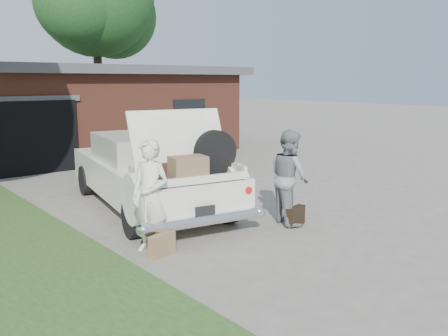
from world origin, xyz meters
TOP-DOWN VIEW (x-y plane):
  - ground at (0.00, 0.00)m, footprint 90.00×90.00m
  - house at (0.98, 11.47)m, footprint 12.80×7.80m
  - tree_right at (5.65, 17.78)m, footprint 7.10×6.18m
  - sedan at (-0.57, 2.48)m, footprint 3.23×5.96m
  - woman_left at (-1.98, 0.11)m, footprint 0.69×0.81m
  - woman_right at (0.96, -0.26)m, footprint 0.97×1.09m
  - suitcase_left at (-1.97, -0.20)m, footprint 0.50×0.26m
  - suitcase_right at (0.92, -0.47)m, footprint 0.51×0.24m

SIDE VIEW (x-z plane):
  - ground at x=0.00m, z-range 0.00..0.00m
  - suitcase_left at x=-1.97m, z-range 0.00..0.37m
  - suitcase_right at x=0.92m, z-range 0.00..0.38m
  - sedan at x=-0.57m, z-range -0.30..1.96m
  - woman_right at x=0.96m, z-range 0.00..1.86m
  - woman_left at x=-1.98m, z-range 0.00..1.87m
  - house at x=0.98m, z-range 0.02..3.32m
  - tree_right at x=5.65m, z-range 1.69..11.84m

